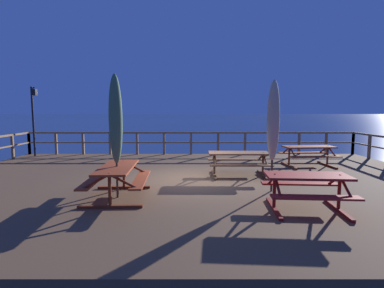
% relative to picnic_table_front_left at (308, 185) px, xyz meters
% --- Properties ---
extents(ground_plane, '(600.00, 600.00, 0.00)m').
position_rel_picnic_table_front_left_xyz_m(ground_plane, '(-2.45, 2.90, -1.28)').
color(ground_plane, navy).
extents(wooden_deck, '(15.99, 11.05, 0.73)m').
position_rel_picnic_table_front_left_xyz_m(wooden_deck, '(-2.45, 2.90, -0.92)').
color(wooden_deck, brown).
rests_on(wooden_deck, ground).
extents(railing_waterside_far, '(15.79, 0.10, 1.09)m').
position_rel_picnic_table_front_left_xyz_m(railing_waterside_far, '(-2.45, 8.28, 0.17)').
color(railing_waterside_far, brown).
rests_on(railing_waterside_far, wooden_deck).
extents(picnic_table_front_left, '(1.78, 1.51, 0.78)m').
position_rel_picnic_table_front_left_xyz_m(picnic_table_front_left, '(0.00, 0.00, 0.00)').
color(picnic_table_front_left, maroon).
rests_on(picnic_table_front_left, wooden_deck).
extents(picnic_table_front_right, '(1.49, 2.07, 0.78)m').
position_rel_picnic_table_front_left_xyz_m(picnic_table_front_right, '(-4.21, 0.96, 0.01)').
color(picnic_table_front_right, '#993819').
rests_on(picnic_table_front_right, wooden_deck).
extents(picnic_table_mid_centre, '(1.95, 1.42, 0.78)m').
position_rel_picnic_table_front_left_xyz_m(picnic_table_mid_centre, '(-0.89, 3.44, 0.01)').
color(picnic_table_mid_centre, brown).
rests_on(picnic_table_mid_centre, wooden_deck).
extents(picnic_table_mid_left, '(1.99, 1.55, 0.78)m').
position_rel_picnic_table_front_left_xyz_m(picnic_table_mid_left, '(2.03, 5.14, 0.01)').
color(picnic_table_mid_left, '#993819').
rests_on(picnic_table_mid_left, wooden_deck).
extents(patio_umbrella_tall_back_right, '(0.32, 0.32, 2.88)m').
position_rel_picnic_table_front_left_xyz_m(patio_umbrella_tall_back_right, '(-0.33, 1.52, 1.28)').
color(patio_umbrella_tall_back_right, '#4C3828').
rests_on(patio_umbrella_tall_back_right, wooden_deck).
extents(patio_umbrella_tall_back_left, '(0.32, 0.32, 2.96)m').
position_rel_picnic_table_front_left_xyz_m(patio_umbrella_tall_back_left, '(-4.21, 0.95, 1.33)').
color(patio_umbrella_tall_back_left, '#4C3828').
rests_on(patio_umbrella_tall_back_left, wooden_deck).
extents(lamp_post_hooked, '(0.49, 0.58, 3.20)m').
position_rel_picnic_table_front_left_xyz_m(lamp_post_hooked, '(-9.63, 7.57, 1.56)').
color(lamp_post_hooked, black).
rests_on(lamp_post_hooked, wooden_deck).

